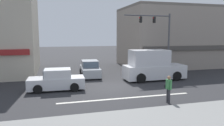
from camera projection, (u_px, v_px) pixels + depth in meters
The scene contains 9 objects.
ground_plane at pixel (112, 86), 17.62m from camera, with size 120.00×120.00×0.00m, color #2B2B2D.
lane_marking_stripe at pixel (127, 98), 14.28m from camera, with size 9.00×0.24×0.01m, color silver.
building_right_corner at pixel (174, 37), 29.03m from camera, with size 13.51×8.82×7.60m.
utility_pole_near_left at pixel (18, 31), 18.90m from camera, with size 1.40×0.22×8.57m.
traffic_light_mast at pixel (160, 34), 21.78m from camera, with size 4.89×0.26×6.20m.
sedan_crossing_rightbound at pixel (90, 69), 21.60m from camera, with size 2.08×4.20×1.58m.
box_truck_waiting_far at pixel (152, 66), 19.88m from camera, with size 5.61×2.25×2.75m.
sedan_parked_curbside at pixel (57, 80), 16.32m from camera, with size 4.17×2.01×1.58m.
pedestrian_foreground_with_bag at pixel (168, 88), 13.16m from camera, with size 0.29×0.67×1.67m.
Camera 1 is at (-4.65, -16.59, 4.13)m, focal length 35.00 mm.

